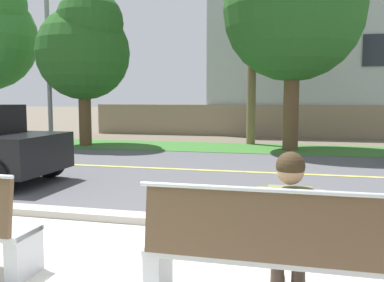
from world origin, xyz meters
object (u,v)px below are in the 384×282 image
object	(u,v)px
bench_right	(272,253)
streetlamp	(51,34)
seated_person_olive	(289,221)
shade_tree_left	(85,46)

from	to	relation	value
bench_right	streetlamp	world-z (taller)	streetlamp
bench_right	seated_person_olive	distance (m)	0.30
streetlamp	shade_tree_left	xyz separation A→B (m)	(1.52, -0.31, -0.51)
seated_person_olive	shade_tree_left	distance (m)	12.51
bench_right	streetlamp	distance (m)	13.88
bench_right	seated_person_olive	bearing A→B (deg)	54.48
bench_right	seated_person_olive	world-z (taller)	seated_person_olive
streetlamp	shade_tree_left	bearing A→B (deg)	-11.67
bench_right	streetlamp	size ratio (longest dim) A/B	0.29
bench_right	shade_tree_left	xyz separation A→B (m)	(-6.91, 10.13, 3.02)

